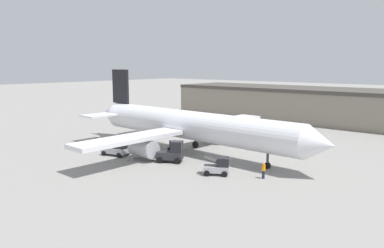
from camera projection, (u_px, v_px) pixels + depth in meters
The scene contains 7 objects.
ground_plane at pixel (192, 152), 49.75m from camera, with size 400.00×400.00×0.00m, color gray.
terminal_building at pixel (354, 107), 72.43m from camera, with size 77.64×15.10×6.81m.
airplane at pixel (187, 126), 49.81m from camera, with size 39.23×32.89×10.82m.
ground_crew_worker at pixel (263, 170), 38.17m from camera, with size 0.38×0.38×1.72m.
baggage_tug at pixel (172, 153), 44.56m from camera, with size 3.35×2.92×2.59m.
belt_loader_truck at pixel (218, 166), 39.58m from camera, with size 3.07×2.88×1.88m.
pushback_tug at pixel (118, 148), 48.02m from camera, with size 3.78×2.85×2.05m.
Camera 1 is at (31.91, -36.59, 11.50)m, focal length 35.00 mm.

